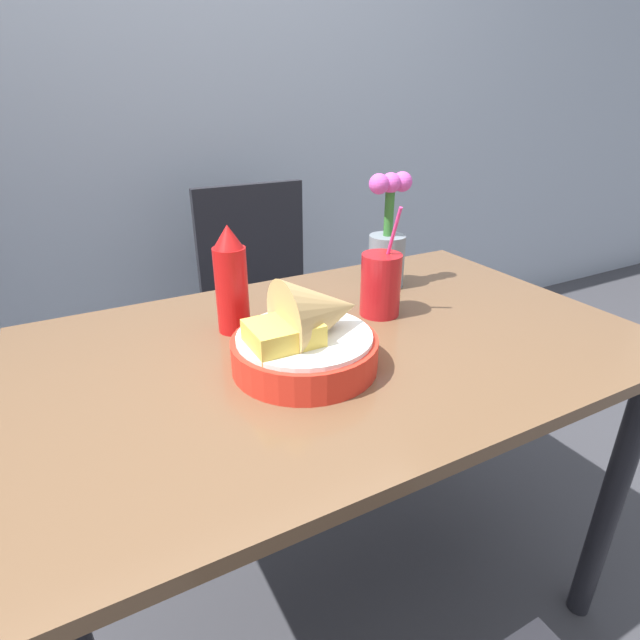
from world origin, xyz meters
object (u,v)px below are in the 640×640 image
at_px(drink_cup, 381,287).
at_px(chair_far_window, 263,289).
at_px(flower_vase, 387,242).
at_px(ketchup_bottle, 231,281).
at_px(food_basket, 309,335).

bearing_deg(drink_cup, chair_far_window, 87.18).
relative_size(drink_cup, flower_vase, 0.87).
distance_m(ketchup_bottle, flower_vase, 0.42).
height_order(ketchup_bottle, flower_vase, flower_vase).
height_order(chair_far_window, drink_cup, drink_cup).
bearing_deg(drink_cup, ketchup_bottle, 166.63).
relative_size(food_basket, drink_cup, 1.07).
distance_m(food_basket, drink_cup, 0.27).
height_order(chair_far_window, food_basket, food_basket).
bearing_deg(flower_vase, ketchup_bottle, -170.78).
bearing_deg(ketchup_bottle, drink_cup, -13.37).
bearing_deg(ketchup_bottle, flower_vase, 9.22).
xyz_separation_m(chair_far_window, drink_cup, (-0.04, -0.77, 0.27)).
distance_m(drink_cup, flower_vase, 0.18).
height_order(drink_cup, flower_vase, flower_vase).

